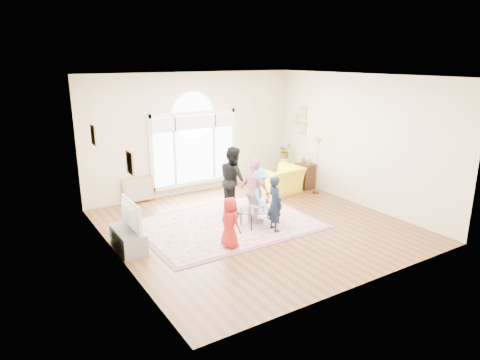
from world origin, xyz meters
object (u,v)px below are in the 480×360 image
tv_console (128,240)px  coffee_table (260,208)px  television (127,215)px  area_rug (228,224)px  armchair (279,180)px

tv_console → coffee_table: 2.87m
television → coffee_table: (2.84, -0.32, -0.30)m
area_rug → coffee_table: bearing=-36.1°
area_rug → television: television is taller
tv_console → area_rug: bearing=2.5°
tv_console → armchair: size_ratio=0.89×
tv_console → armchair: (4.60, 1.32, 0.16)m
area_rug → tv_console: (-2.27, -0.10, 0.20)m
tv_console → armchair: bearing=15.9°
area_rug → television: 2.37m
television → armchair: 4.79m
area_rug → television: bearing=-177.5°
armchair → television: bearing=10.4°
area_rug → armchair: bearing=27.5°
tv_console → television: (0.01, 0.00, 0.49)m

